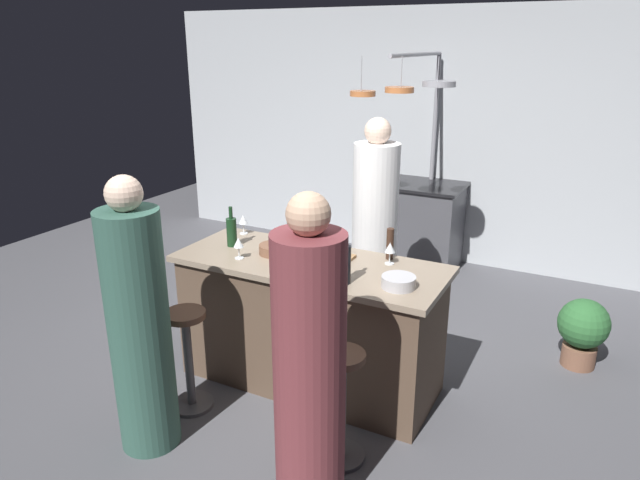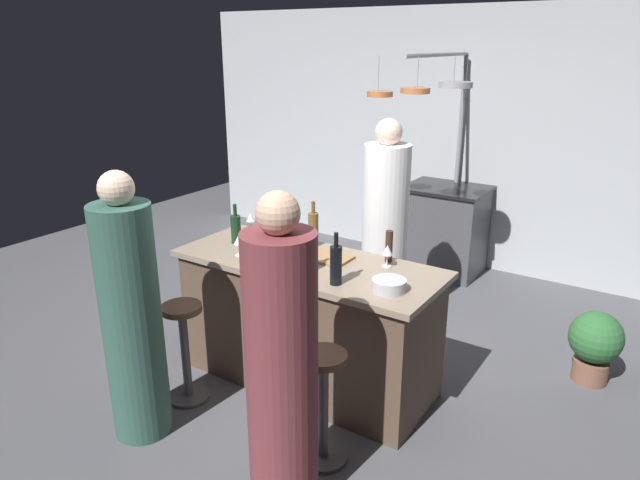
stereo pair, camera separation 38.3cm
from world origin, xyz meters
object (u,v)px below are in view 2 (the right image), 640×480
(cutting_board, at_px, (326,258))
(wine_bottle_red, at_px, (236,228))
(mixing_bowl_steel, at_px, (389,285))
(mixing_bowl_wooden, at_px, (275,247))
(pepper_mill, at_px, (389,246))
(guest_right, at_px, (282,371))
(wine_bottle_white, at_px, (301,254))
(wine_bottle_green, at_px, (286,246))
(wine_glass_near_right_guest, at_px, (239,241))
(chef, at_px, (385,235))
(wine_glass_near_left_guest, at_px, (387,251))
(wine_bottle_amber, at_px, (313,228))
(potted_plant, at_px, (595,343))
(guest_left, at_px, (132,319))
(wine_glass_by_chef, at_px, (251,218))
(stove_range, at_px, (444,229))
(bar_stool_right, at_px, (323,402))
(bar_stool_left, at_px, (185,348))
(wine_bottle_dark, at_px, (336,264))

(cutting_board, bearing_deg, wine_bottle_red, -173.13)
(wine_bottle_red, bearing_deg, mixing_bowl_steel, -6.36)
(mixing_bowl_wooden, bearing_deg, pepper_mill, 20.19)
(guest_right, distance_m, wine_bottle_white, 0.93)
(wine_bottle_green, height_order, wine_glass_near_right_guest, wine_bottle_green)
(chef, distance_m, wine_glass_near_left_guest, 0.95)
(cutting_board, bearing_deg, wine_bottle_amber, 142.12)
(wine_glass_near_right_guest, bearing_deg, wine_bottle_green, 7.28)
(wine_bottle_green, relative_size, mixing_bowl_steel, 1.62)
(potted_plant, bearing_deg, guest_left, -136.46)
(guest_right, height_order, wine_glass_near_right_guest, guest_right)
(wine_bottle_green, distance_m, wine_glass_by_chef, 0.74)
(guest_left, bearing_deg, stove_range, 81.17)
(bar_stool_right, xyz_separation_m, wine_glass_by_chef, (-1.23, 0.89, 0.63))
(bar_stool_right, distance_m, wine_bottle_red, 1.46)
(mixing_bowl_wooden, bearing_deg, bar_stool_left, -113.04)
(wine_bottle_white, distance_m, wine_bottle_red, 0.75)
(bar_stool_left, relative_size, mixing_bowl_steel, 3.37)
(stove_range, xyz_separation_m, wine_bottle_dark, (0.36, -2.67, 0.58))
(stove_range, xyz_separation_m, wine_glass_near_right_guest, (-0.44, -2.62, 0.56))
(potted_plant, height_order, wine_glass_near_left_guest, wine_glass_near_left_guest)
(guest_right, xyz_separation_m, potted_plant, (1.12, 2.07, -0.47))
(chef, distance_m, wine_bottle_green, 1.17)
(guest_left, relative_size, mixing_bowl_wooden, 7.76)
(bar_stool_right, height_order, guest_right, guest_right)
(guest_left, xyz_separation_m, potted_plant, (2.19, 2.09, -0.45))
(guest_left, xyz_separation_m, wine_bottle_red, (-0.09, 1.02, 0.26))
(bar_stool_left, distance_m, wine_bottle_dark, 1.18)
(wine_bottle_red, distance_m, wine_glass_near_right_guest, 0.26)
(bar_stool_left, relative_size, wine_bottle_red, 2.38)
(guest_right, relative_size, wine_bottle_amber, 5.14)
(guest_left, xyz_separation_m, wine_glass_near_right_guest, (0.10, 0.83, 0.25))
(wine_bottle_amber, bearing_deg, wine_glass_near_right_guest, -124.78)
(wine_bottle_dark, distance_m, wine_glass_by_chef, 1.17)
(cutting_board, bearing_deg, guest_right, -67.62)
(bar_stool_left, relative_size, guest_right, 0.41)
(wine_bottle_white, bearing_deg, wine_glass_near_right_guest, 176.22)
(wine_bottle_green, height_order, wine_glass_by_chef, wine_bottle_green)
(wine_glass_by_chef, bearing_deg, stove_range, 72.13)
(potted_plant, distance_m, wine_bottle_amber, 2.10)
(wine_bottle_dark, bearing_deg, wine_glass_near_right_guest, 176.50)
(wine_bottle_red, bearing_deg, wine_bottle_green, -14.12)
(mixing_bowl_wooden, bearing_deg, bar_stool_right, -38.19)
(wine_glass_near_right_guest, bearing_deg, wine_glass_by_chef, 121.24)
(pepper_mill, height_order, mixing_bowl_wooden, pepper_mill)
(wine_bottle_dark, height_order, wine_bottle_amber, wine_bottle_amber)
(stove_range, bearing_deg, potted_plant, -39.53)
(guest_right, distance_m, mixing_bowl_wooden, 1.30)
(wine_bottle_dark, distance_m, mixing_bowl_steel, 0.33)
(wine_bottle_amber, bearing_deg, wine_bottle_dark, -44.88)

